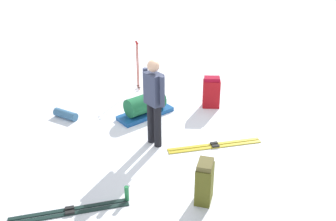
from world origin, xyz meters
TOP-DOWN VIEW (x-y plane):
  - ground_plane at (0.00, 0.00)m, footprint 80.00×80.00m
  - skier_standing at (-0.02, 0.26)m, footprint 0.46×0.40m
  - ski_pair_near at (-1.94, 1.49)m, footprint 0.60×1.77m
  - ski_pair_far at (-0.13, -0.88)m, footprint 0.56×1.81m
  - backpack_large_dark at (-1.68, -0.54)m, footprint 0.40×0.32m
  - backpack_bright at (1.52, -0.97)m, footprint 0.24×0.38m
  - ski_poles_planted_near at (2.47, 0.70)m, footprint 0.19×0.11m
  - gear_sled at (1.11, 0.48)m, footprint 1.10×1.24m
  - sleeping_mat_rolled at (1.00, 2.16)m, footprint 0.43×0.57m
  - thermos_bottle at (-1.67, 0.65)m, footprint 0.07×0.07m

SIDE VIEW (x-z plane):
  - ground_plane at x=0.00m, z-range 0.00..0.00m
  - ski_pair_far at x=-0.13m, z-range -0.01..0.04m
  - ski_pair_near at x=-1.94m, z-range -0.01..0.04m
  - sleeping_mat_rolled at x=1.00m, z-range 0.00..0.18m
  - thermos_bottle at x=-1.67m, z-range 0.00..0.26m
  - gear_sled at x=1.11m, z-range -0.02..0.47m
  - backpack_bright at x=1.52m, z-range -0.01..0.71m
  - backpack_large_dark at x=-1.68m, z-range -0.01..0.71m
  - ski_poles_planted_near at x=2.47m, z-range 0.07..1.28m
  - skier_standing at x=-0.02m, z-range 0.10..1.80m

